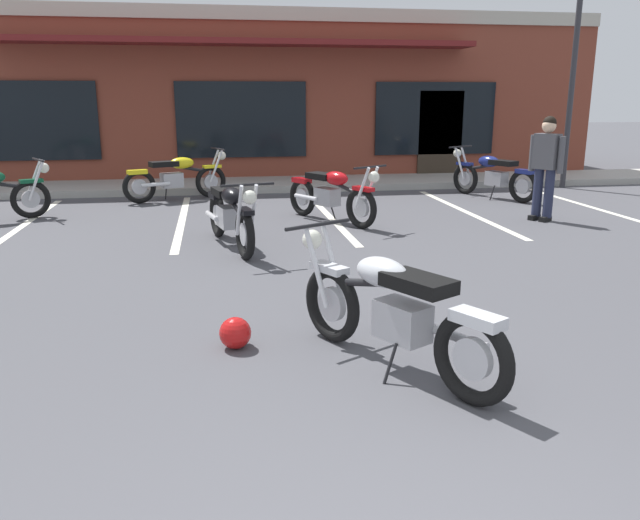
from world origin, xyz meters
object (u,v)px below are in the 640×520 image
object	(u,v)px
person_in_shorts_foreground	(546,162)
parking_lot_lamp_post	(579,36)
motorcycle_blue_standard	(493,175)
motorcycle_foreground_classic	(393,309)
motorcycle_silver_naked	(230,214)
motorcycle_red_sportbike	(177,177)
motorcycle_orange_scrambler	(331,194)
helmet_on_pavement	(235,333)

from	to	relation	value
person_in_shorts_foreground	parking_lot_lamp_post	world-z (taller)	parking_lot_lamp_post
motorcycle_blue_standard	parking_lot_lamp_post	bearing A→B (deg)	25.28
motorcycle_foreground_classic	motorcycle_silver_naked	size ratio (longest dim) A/B	0.91
person_in_shorts_foreground	motorcycle_blue_standard	bearing A→B (deg)	85.72
motorcycle_foreground_classic	person_in_shorts_foreground	distance (m)	6.63
motorcycle_red_sportbike	motorcycle_blue_standard	bearing A→B (deg)	-6.85
motorcycle_foreground_classic	person_in_shorts_foreground	xyz separation A→B (m)	(4.02, 5.26, 0.49)
motorcycle_blue_standard	motorcycle_red_sportbike	bearing A→B (deg)	173.15
motorcycle_orange_scrambler	person_in_shorts_foreground	world-z (taller)	person_in_shorts_foreground
helmet_on_pavement	motorcycle_blue_standard	bearing A→B (deg)	52.79
motorcycle_blue_standard	motorcycle_orange_scrambler	size ratio (longest dim) A/B	1.04
motorcycle_blue_standard	person_in_shorts_foreground	size ratio (longest dim) A/B	1.17
motorcycle_red_sportbike	helmet_on_pavement	size ratio (longest dim) A/B	7.68
motorcycle_orange_scrambler	person_in_shorts_foreground	xyz separation A→B (m)	(3.43, -0.42, 0.49)
motorcycle_red_sportbike	motorcycle_blue_standard	world-z (taller)	same
motorcycle_foreground_classic	parking_lot_lamp_post	size ratio (longest dim) A/B	0.39
motorcycle_blue_standard	parking_lot_lamp_post	xyz separation A→B (m)	(2.19, 1.03, 2.72)
parking_lot_lamp_post	person_in_shorts_foreground	bearing A→B (deg)	-125.03
motorcycle_red_sportbike	parking_lot_lamp_post	xyz separation A→B (m)	(8.36, 0.29, 2.72)
motorcycle_foreground_classic	person_in_shorts_foreground	size ratio (longest dim) A/B	1.14
motorcycle_blue_standard	helmet_on_pavement	bearing A→B (deg)	-127.21
motorcycle_orange_scrambler	person_in_shorts_foreground	bearing A→B (deg)	-7.01
helmet_on_pavement	person_in_shorts_foreground	bearing A→B (deg)	42.24
motorcycle_foreground_classic	motorcycle_orange_scrambler	world-z (taller)	same
motorcycle_blue_standard	person_in_shorts_foreground	xyz separation A→B (m)	(-0.17, -2.34, 0.49)
motorcycle_red_sportbike	motorcycle_orange_scrambler	distance (m)	3.69
motorcycle_silver_naked	parking_lot_lamp_post	distance (m)	9.12
motorcycle_red_sportbike	motorcycle_silver_naked	distance (m)	4.30
person_in_shorts_foreground	parking_lot_lamp_post	bearing A→B (deg)	54.97
parking_lot_lamp_post	helmet_on_pavement	bearing A→B (deg)	-133.04
motorcycle_blue_standard	motorcycle_orange_scrambler	distance (m)	4.09
motorcycle_silver_naked	motorcycle_orange_scrambler	world-z (taller)	same
helmet_on_pavement	parking_lot_lamp_post	size ratio (longest dim) A/B	0.05
motorcycle_silver_naked	helmet_on_pavement	size ratio (longest dim) A/B	8.01
motorcycle_blue_standard	parking_lot_lamp_post	world-z (taller)	parking_lot_lamp_post
motorcycle_foreground_classic	motorcycle_blue_standard	bearing A→B (deg)	61.11
motorcycle_red_sportbike	motorcycle_foreground_classic	bearing A→B (deg)	-76.67
motorcycle_foreground_classic	motorcycle_blue_standard	xyz separation A→B (m)	(4.19, 7.60, 0.00)
motorcycle_silver_naked	helmet_on_pavement	distance (m)	3.58
motorcycle_foreground_classic	motorcycle_red_sportbike	size ratio (longest dim) A/B	0.95
motorcycle_red_sportbike	motorcycle_silver_naked	world-z (taller)	same
motorcycle_orange_scrambler	helmet_on_pavement	distance (m)	5.40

